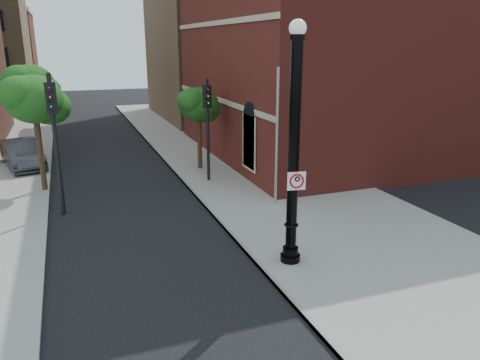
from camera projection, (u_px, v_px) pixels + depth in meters
name	position (u px, v px, depth m)	size (l,w,h in m)	color
ground	(201.00, 292.00, 12.68)	(120.00, 120.00, 0.00)	black
sidewalk_right	(261.00, 175.00, 23.66)	(8.00, 60.00, 0.12)	gray
curb_edge	(185.00, 183.00, 22.34)	(0.10, 60.00, 0.14)	gray
brick_wall_building	(386.00, 47.00, 28.86)	(22.30, 16.30, 12.50)	maroon
bg_building_tan_b	(277.00, 37.00, 43.03)	(22.00, 14.00, 14.00)	olive
lamppost	(293.00, 160.00, 13.35)	(0.60, 0.60, 7.11)	black
no_parking_sign	(297.00, 181.00, 13.37)	(0.54, 0.13, 0.55)	white
parked_car	(22.00, 154.00, 25.01)	(1.62, 4.63, 1.53)	#2C2B30
traffic_signal_left	(53.00, 121.00, 17.40)	(0.41, 0.47, 5.46)	black
traffic_signal_right	(208.00, 114.00, 21.69)	(0.38, 0.43, 4.93)	black
utility_pole	(277.00, 139.00, 18.57)	(0.11, 0.11, 5.62)	#999999
street_tree_a	(35.00, 100.00, 20.09)	(2.89, 2.62, 5.22)	#382416
street_tree_b	(32.00, 85.00, 25.77)	(2.98, 2.70, 5.38)	#382416
street_tree_c	(199.00, 105.00, 23.88)	(2.41, 2.18, 4.35)	#382416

